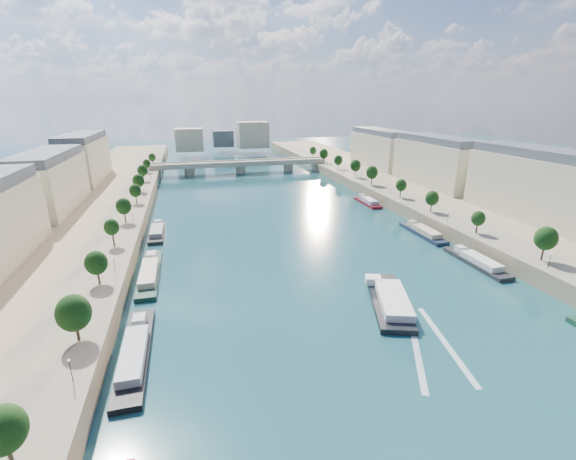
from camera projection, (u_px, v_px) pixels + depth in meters
ground at (290, 235)px, 136.15m from camera, size 700.00×700.00×0.00m
quay_left at (64, 247)px, 118.02m from camera, size 44.00×520.00×5.00m
quay_right at (465, 213)px, 152.66m from camera, size 44.00×520.00×5.00m
pave_left at (115, 235)px, 120.81m from camera, size 14.00×520.00×0.10m
pave_right at (433, 210)px, 148.23m from camera, size 14.00×520.00×0.10m
trees_left at (120, 216)px, 121.38m from camera, size 4.80×268.80×8.26m
trees_right at (415, 191)px, 155.16m from camera, size 4.80×268.80×8.26m
lamps_left at (125, 236)px, 111.86m from camera, size 0.36×200.36×4.28m
lamps_right at (416, 201)px, 150.85m from camera, size 0.36×200.36×4.28m
buildings_left at (21, 196)px, 121.40m from camera, size 16.00×226.00×23.20m
buildings_right at (477, 172)px, 162.29m from camera, size 16.00×226.00×23.20m
skyline at (228, 137)px, 333.22m from camera, size 79.00×42.00×22.00m
bridge at (240, 165)px, 248.16m from camera, size 112.00×12.00×8.15m
tour_barge at (389, 300)px, 89.92m from camera, size 15.78×27.62×3.70m
wake at (431, 345)px, 75.00m from camera, size 15.86×25.69×0.04m
moored_barges_left at (137, 345)px, 73.80m from camera, size 5.00×162.31×3.60m
moored_barges_right at (488, 269)px, 106.97m from camera, size 5.00×166.82×3.60m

